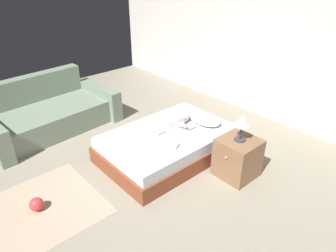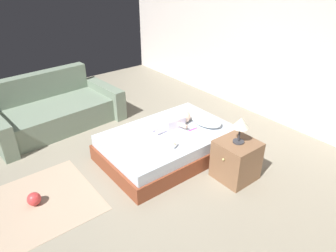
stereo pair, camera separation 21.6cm
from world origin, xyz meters
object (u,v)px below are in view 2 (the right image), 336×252
at_px(bed, 168,144).
at_px(baby, 175,121).
at_px(baby_bottle, 174,145).
at_px(couch, 54,110).
at_px(lamp, 241,124).
at_px(toothbrush, 194,129).
at_px(nightstand, 236,160).
at_px(pillow, 206,120).
at_px(toy_ball, 34,199).

xyz_separation_m(bed, baby, (-0.09, 0.21, 0.27)).
bearing_deg(baby_bottle, couch, -161.80).
relative_size(bed, lamp, 5.48).
xyz_separation_m(baby, couch, (-1.87, -1.15, -0.19)).
distance_m(couch, lamp, 3.23).
relative_size(toothbrush, nightstand, 0.31).
bearing_deg(baby, nightstand, 8.81).
bearing_deg(pillow, baby_bottle, -74.63).
bearing_deg(baby, pillow, 59.32).
xyz_separation_m(nightstand, baby_bottle, (-0.58, -0.55, 0.15)).
bearing_deg(toy_ball, baby, 88.26).
height_order(toothbrush, toy_ball, toothbrush).
height_order(bed, nightstand, nightstand).
bearing_deg(couch, baby_bottle, 18.20).
bearing_deg(lamp, baby_bottle, -136.65).
relative_size(baby, lamp, 1.93).
height_order(bed, lamp, lamp).
distance_m(bed, baby_bottle, 0.46).
distance_m(toothbrush, nightstand, 0.79).
height_order(baby, toy_ball, baby).
relative_size(bed, toothbrush, 11.37).
relative_size(couch, toy_ball, 13.63).
bearing_deg(pillow, baby, -120.68).
height_order(pillow, couch, couch).
bearing_deg(couch, toothbrush, 31.17).
bearing_deg(nightstand, bed, -158.61).
distance_m(baby, toothbrush, 0.30).
relative_size(pillow, toothbrush, 3.20).
bearing_deg(toy_ball, couch, 152.82).
relative_size(nightstand, lamp, 1.57).
xyz_separation_m(nightstand, toy_ball, (-1.10, -2.24, -0.18)).
distance_m(couch, baby_bottle, 2.44).
bearing_deg(baby_bottle, pillow, 105.37).
bearing_deg(toy_ball, pillow, 83.11).
height_order(nightstand, lamp, lamp).
height_order(pillow, toy_ball, pillow).
bearing_deg(nightstand, couch, -155.66).
bearing_deg(baby_bottle, toothbrush, 110.57).
xyz_separation_m(pillow, toothbrush, (0.02, -0.27, -0.05)).
bearing_deg(bed, toy_ball, -94.71).
xyz_separation_m(toothbrush, lamp, (0.78, 0.03, 0.40)).
relative_size(baby, toy_ball, 4.18).
xyz_separation_m(nightstand, lamp, (0.00, 0.00, 0.52)).
bearing_deg(toothbrush, toy_ball, -98.23).
bearing_deg(toothbrush, baby_bottle, -69.43).
height_order(lamp, baby_bottle, lamp).
height_order(bed, toothbrush, toothbrush).
height_order(couch, lamp, lamp).
bearing_deg(baby, bed, -66.59).
bearing_deg(pillow, toothbrush, -85.57).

